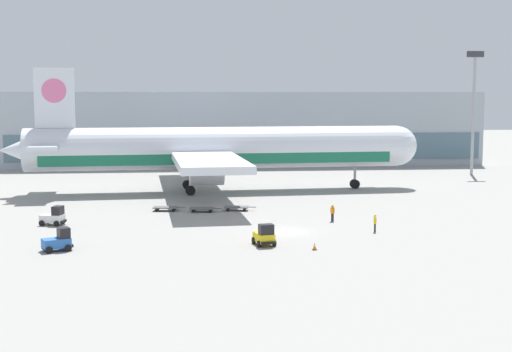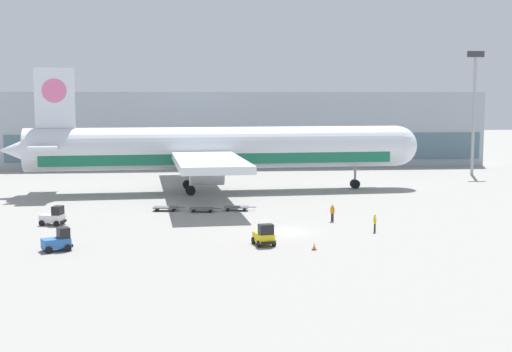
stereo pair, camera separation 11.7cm
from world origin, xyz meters
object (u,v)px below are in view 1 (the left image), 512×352
at_px(ground_crew_near, 332,211).
at_px(traffic_cone_near, 315,246).
at_px(ground_crew_far, 375,222).
at_px(baggage_dolly_third, 236,207).
at_px(baggage_dolly_lead, 166,208).
at_px(airplane_main, 213,150).
at_px(light_mast, 474,103).
at_px(baggage_tug_far, 265,236).
at_px(baggage_tug_foreground, 54,217).
at_px(baggage_dolly_second, 202,209).
at_px(baggage_tug_mid, 58,241).

distance_m(ground_crew_near, traffic_cone_near, 14.38).
bearing_deg(ground_crew_far, ground_crew_near, 29.04).
bearing_deg(baggage_dolly_third, baggage_dolly_lead, -176.55).
xyz_separation_m(airplane_main, baggage_dolly_lead, (-6.13, -16.30, -5.45)).
distance_m(light_mast, baggage_dolly_lead, 61.66).
distance_m(airplane_main, baggage_tug_far, 36.98).
xyz_separation_m(baggage_tug_foreground, traffic_cone_near, (24.63, -14.48, -0.57)).
bearing_deg(baggage_dolly_second, light_mast, 44.23).
height_order(ground_crew_near, ground_crew_far, ground_crew_near).
bearing_deg(traffic_cone_near, baggage_dolly_lead, 120.68).
height_order(light_mast, ground_crew_near, light_mast).
relative_size(airplane_main, ground_crew_near, 31.73).
bearing_deg(airplane_main, baggage_tug_mid, -115.51).
distance_m(light_mast, traffic_cone_near, 68.08).
xyz_separation_m(baggage_dolly_second, baggage_dolly_third, (3.97, 0.55, 0.00)).
height_order(baggage_tug_foreground, baggage_tug_far, same).
bearing_deg(traffic_cone_near, baggage_tug_foreground, 149.56).
bearing_deg(ground_crew_far, baggage_dolly_third, 44.88).
xyz_separation_m(baggage_tug_foreground, baggage_tug_mid, (2.60, -12.57, 0.00)).
distance_m(airplane_main, baggage_dolly_second, 18.38).
relative_size(baggage_tug_far, baggage_dolly_lead, 0.71).
distance_m(light_mast, baggage_tug_mid, 80.86).
height_order(baggage_tug_foreground, baggage_tug_mid, same).
bearing_deg(baggage_tug_foreground, ground_crew_far, 2.74).
relative_size(baggage_dolly_third, ground_crew_near, 2.06).
relative_size(light_mast, baggage_tug_foreground, 7.60).
distance_m(baggage_dolly_second, baggage_dolly_third, 4.01).
xyz_separation_m(airplane_main, baggage_dolly_second, (-1.92, -17.45, -5.45)).
bearing_deg(traffic_cone_near, baggage_tug_mid, 175.06).
relative_size(light_mast, baggage_dolly_second, 5.48).
relative_size(airplane_main, traffic_cone_near, 92.70).
bearing_deg(ground_crew_far, airplane_main, 28.95).
distance_m(baggage_tug_mid, baggage_dolly_third, 26.16).
bearing_deg(baggage_tug_mid, airplane_main, 43.85).
distance_m(baggage_dolly_lead, traffic_cone_near, 26.17).
height_order(baggage_tug_foreground, ground_crew_near, baggage_tug_foreground).
xyz_separation_m(baggage_dolly_third, ground_crew_far, (12.53, -14.51, 0.66)).
bearing_deg(baggage_dolly_lead, airplane_main, 77.05).
relative_size(baggage_tug_mid, baggage_dolly_second, 0.74).
distance_m(baggage_dolly_lead, ground_crew_far, 25.65).
relative_size(light_mast, traffic_cone_near, 33.00).
bearing_deg(baggage_tug_mid, baggage_dolly_third, 25.59).
height_order(ground_crew_far, traffic_cone_near, ground_crew_far).
distance_m(baggage_tug_foreground, baggage_tug_mid, 12.84).
relative_size(light_mast, baggage_dolly_lead, 5.48).
bearing_deg(baggage_dolly_third, light_mast, 46.26).
height_order(airplane_main, baggage_dolly_lead, airplane_main).
bearing_deg(ground_crew_far, light_mast, -27.66).
bearing_deg(baggage_tug_foreground, baggage_dolly_third, 36.12).
bearing_deg(baggage_tug_far, airplane_main, 173.17).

